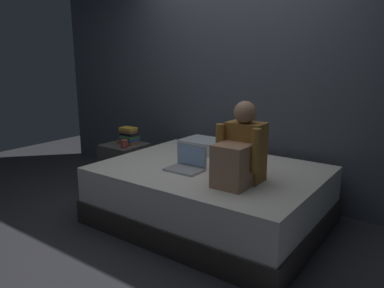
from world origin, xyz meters
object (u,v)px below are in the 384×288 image
book_stack (129,136)px  mug (124,144)px  nightstand (125,166)px  pillow (208,146)px  bed (210,195)px  laptop (187,164)px  person_sitting (240,153)px

book_stack → mug: bearing=-59.3°
nightstand → pillow: pillow is taller
bed → pillow: 0.65m
laptop → pillow: 0.66m
pillow → bed: bearing=-54.6°
book_stack → laptop: bearing=-19.4°
book_stack → mug: (0.10, -0.17, -0.05)m
laptop → pillow: size_ratio=0.57×
nightstand → person_sitting: (1.72, -0.38, 0.52)m
bed → mug: mug is taller
person_sitting → book_stack: bearing=165.7°
bed → laptop: laptop is taller
bed → nightstand: bearing=172.5°
nightstand → laptop: laptop is taller
pillow → mug: pillow is taller
bed → mug: size_ratio=22.22×
bed → person_sitting: size_ratio=3.05×
mug → bed: bearing=-2.5°
person_sitting → laptop: person_sitting is taller
laptop → book_stack: laptop is taller
laptop → person_sitting: bearing=-3.1°
nightstand → book_stack: 0.37m
mug → laptop: bearing=-12.8°
bed → nightstand: (-1.30, 0.17, 0.00)m
bed → nightstand: size_ratio=3.72×
pillow → mug: 0.94m
laptop → book_stack: size_ratio=1.41×
book_stack → mug: size_ratio=2.53×
mug → pillow: bearing=25.1°
bed → mug: bearing=177.5°
book_stack → person_sitting: bearing=-14.3°
bed → book_stack: (-1.27, 0.22, 0.37)m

